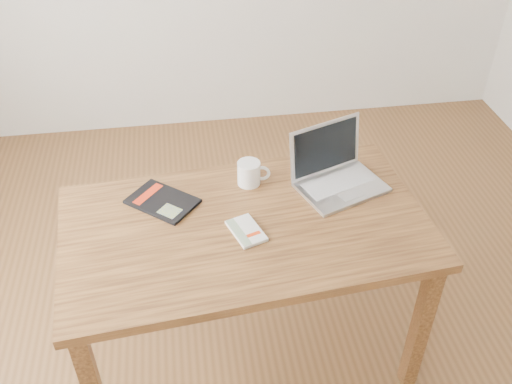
{
  "coord_description": "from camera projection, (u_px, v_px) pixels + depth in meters",
  "views": [
    {
      "loc": [
        -0.35,
        -1.66,
        2.18
      ],
      "look_at": [
        -0.1,
        0.02,
        0.85
      ],
      "focal_mm": 40.0,
      "sensor_mm": 36.0,
      "label": 1
    }
  ],
  "objects": [
    {
      "name": "white_guidebook",
      "position": [
        246.0,
        231.0,
        2.13
      ],
      "size": [
        0.15,
        0.19,
        0.01
      ],
      "rotation": [
        0.0,
        0.0,
        0.33
      ],
      "color": "beige",
      "rests_on": "desk"
    },
    {
      "name": "desk",
      "position": [
        246.0,
        241.0,
        2.23
      ],
      "size": [
        1.46,
        0.92,
        0.75
      ],
      "rotation": [
        0.0,
        0.0,
        0.09
      ],
      "color": "brown",
      "rests_on": "ground"
    },
    {
      "name": "laptop",
      "position": [
        336.0,
        173.0,
        2.34
      ],
      "size": [
        0.41,
        0.37,
        0.24
      ],
      "rotation": [
        0.0,
        0.0,
        0.36
      ],
      "color": "silver",
      "rests_on": "desk"
    },
    {
      "name": "room",
      "position": [
        266.0,
        72.0,
        1.84
      ],
      "size": [
        4.04,
        4.04,
        2.7
      ],
      "color": "brown",
      "rests_on": "ground"
    },
    {
      "name": "black_guidebook",
      "position": [
        162.0,
        201.0,
        2.27
      ],
      "size": [
        0.31,
        0.3,
        0.01
      ],
      "rotation": [
        0.0,
        0.0,
        0.87
      ],
      "color": "black",
      "rests_on": "desk"
    },
    {
      "name": "coffee_mug",
      "position": [
        250.0,
        173.0,
        2.34
      ],
      "size": [
        0.14,
        0.1,
        0.1
      ],
      "rotation": [
        0.0,
        0.0,
        -0.16
      ],
      "color": "white",
      "rests_on": "desk"
    }
  ]
}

